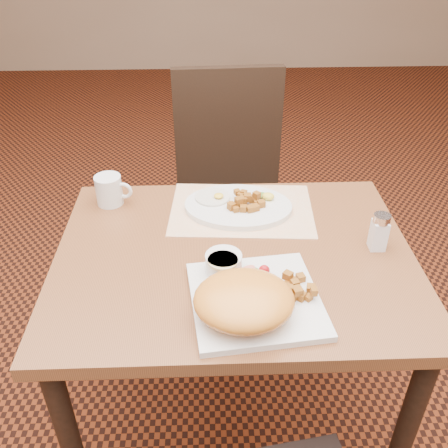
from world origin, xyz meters
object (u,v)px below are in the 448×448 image
plate_square (255,300)px  plate_oval (238,206)px  table (234,286)px  salt_shaker (379,231)px  coffee_mug (110,190)px  chair_far (230,185)px

plate_square → plate_oval: (-0.01, 0.38, 0.00)m
table → plate_oval: (0.02, 0.20, 0.12)m
salt_shaker → coffee_mug: (-0.71, 0.24, -0.01)m
salt_shaker → coffee_mug: salt_shaker is taller
table → chair_far: bearing=88.0°
coffee_mug → plate_square: bearing=-48.7°
table → plate_oval: size_ratio=2.96×
chair_far → coffee_mug: size_ratio=8.97×
table → coffee_mug: 0.45m
table → salt_shaker: 0.40m
table → chair_far: 0.72m
table → chair_far: chair_far is taller
salt_shaker → chair_far: bearing=115.6°
chair_far → plate_square: size_ratio=3.46×
table → plate_square: 0.22m
salt_shaker → coffee_mug: 0.75m
coffee_mug → plate_oval: bearing=-7.8°
table → plate_square: size_ratio=3.21×
plate_square → coffee_mug: coffee_mug is taller
coffee_mug → chair_far: bearing=51.1°
plate_square → salt_shaker: 0.38m
chair_far → plate_square: bearing=87.9°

